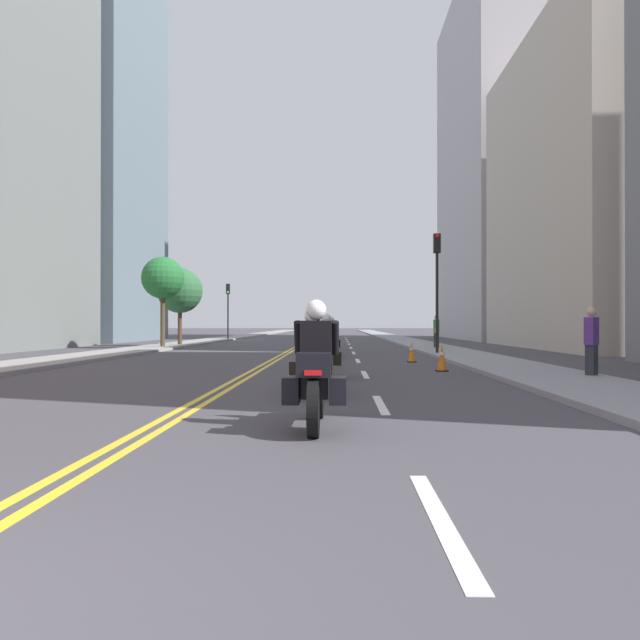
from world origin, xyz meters
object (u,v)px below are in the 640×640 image
motorcycle_1 (311,360)px  pedestrian_0 (436,332)px  motorcycle_7 (331,336)px  pedestrian_1 (591,343)px  motorcycle_6 (325,337)px  motorcycle_5 (331,339)px  traffic_cone_0 (442,357)px  traffic_light_far (228,301)px  motorcycle_2 (326,351)px  motorcycle_3 (316,345)px  traffic_cone_1 (412,352)px  traffic_light_near (437,272)px  motorcycle_0 (316,376)px  motorcycle_4 (326,341)px  street_tree_0 (180,291)px  street_tree_1 (163,278)px

motorcycle_1 → pedestrian_0: 21.24m
motorcycle_7 → pedestrian_1: 21.07m
motorcycle_6 → motorcycle_7: (0.27, 4.27, -0.03)m
motorcycle_5 → traffic_cone_0: motorcycle_5 is taller
traffic_light_far → motorcycle_2: bearing=-76.1°
motorcycle_3 → traffic_cone_1: size_ratio=3.07×
traffic_light_near → pedestrian_0: bearing=81.4°
motorcycle_0 → motorcycle_5: bearing=90.5°
motorcycle_1 → pedestrian_1: bearing=25.6°
motorcycle_7 → pedestrian_1: pedestrian_1 is taller
motorcycle_2 → traffic_light_near: size_ratio=0.43×
motorcycle_5 → pedestrian_0: size_ratio=1.18×
motorcycle_3 → pedestrian_0: 14.31m
motorcycle_6 → motorcycle_7: size_ratio=0.98×
motorcycle_5 → traffic_light_far: bearing=109.8°
traffic_light_near → traffic_light_far: (-12.81, 23.21, -0.39)m
motorcycle_1 → pedestrian_0: size_ratio=1.22×
motorcycle_1 → motorcycle_3: motorcycle_3 is taller
motorcycle_4 → traffic_light_near: size_ratio=0.43×
motorcycle_5 → pedestrian_1: bearing=-63.7°
pedestrian_0 → pedestrian_1: (0.92, -17.25, -0.03)m
traffic_light_near → pedestrian_0: traffic_light_near is taller
motorcycle_2 → traffic_light_far: bearing=103.5°
traffic_light_near → traffic_light_far: traffic_light_near is taller
motorcycle_0 → motorcycle_1: bearing=93.8°
traffic_light_near → street_tree_0: (-13.24, 9.87, -0.26)m
motorcycle_3 → traffic_light_far: traffic_light_far is taller
traffic_cone_0 → pedestrian_1: (3.04, -2.64, 0.50)m
motorcycle_2 → street_tree_0: bearing=112.9°
street_tree_0 → motorcycle_6: bearing=-32.0°
motorcycle_4 → traffic_cone_1: (2.96, -2.03, -0.30)m
motorcycle_4 → pedestrian_1: size_ratio=1.28×
motorcycle_1 → motorcycle_7: (0.11, 23.36, -0.01)m
traffic_cone_1 → traffic_light_near: size_ratio=0.14×
motorcycle_5 → motorcycle_0: bearing=-90.8°
motorcycle_6 → traffic_light_far: size_ratio=0.48×
motorcycle_2 → pedestrian_1: size_ratio=1.28×
motorcycle_0 → motorcycle_6: (-0.38, 22.75, 0.01)m
motorcycle_2 → motorcycle_3: 3.62m
motorcycle_1 → motorcycle_2: (0.19, 3.78, -0.01)m
motorcycle_2 → motorcycle_4: bearing=90.6°
traffic_cone_1 → pedestrian_1: pedestrian_1 is taller
motorcycle_3 → motorcycle_0: bearing=-87.5°
motorcycle_3 → pedestrian_0: size_ratio=1.24×
traffic_light_far → motorcycle_0: bearing=-78.5°
motorcycle_2 → street_tree_1: 19.69m
traffic_light_near → street_tree_1: (-13.31, 6.55, 0.22)m
traffic_cone_0 → traffic_cone_1: (-0.36, 4.08, -0.03)m
motorcycle_6 → traffic_cone_1: size_ratio=2.99×
street_tree_1 → motorcycle_7: bearing=14.5°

